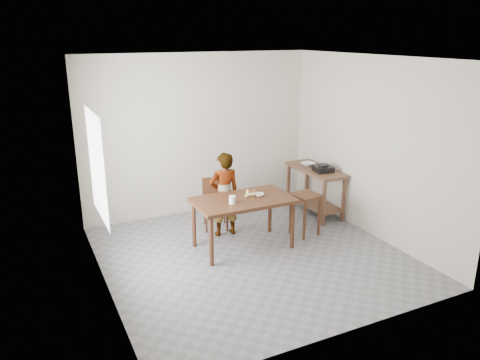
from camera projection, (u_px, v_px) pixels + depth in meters
name	position (u px, v px, depth m)	size (l,w,h in m)	color
floor	(252.00, 257.00, 6.59)	(4.00, 4.00, 0.04)	slate
ceiling	(254.00, 56.00, 5.77)	(4.00, 4.00, 0.04)	white
wall_back	(198.00, 134.00, 7.91)	(4.00, 0.04, 2.70)	beige
wall_front	(351.00, 214.00, 4.45)	(4.00, 0.04, 2.70)	beige
wall_left	(96.00, 183.00, 5.34)	(0.04, 4.00, 2.70)	beige
wall_right	(372.00, 147.00, 7.02)	(0.04, 4.00, 2.70)	beige
window_pane	(97.00, 166.00, 5.49)	(0.02, 1.10, 1.30)	white
dining_table	(243.00, 223.00, 6.73)	(1.40, 0.80, 0.75)	#422414
prep_counter	(315.00, 191.00, 8.04)	(0.50, 1.20, 0.80)	brown
child	(224.00, 194.00, 7.08)	(0.48, 0.31, 1.31)	white
dining_chair	(215.00, 204.00, 7.40)	(0.38, 0.38, 0.79)	#422414
stool	(305.00, 214.00, 7.18)	(0.37, 0.37, 0.66)	#422414
glass_tumbler	(232.00, 200.00, 6.41)	(0.09, 0.09, 0.11)	white
small_bowl	(259.00, 195.00, 6.71)	(0.13, 0.13, 0.04)	white
banana	(251.00, 194.00, 6.70)	(0.18, 0.13, 0.06)	#FEEF62
serving_bowl	(308.00, 164.00, 8.07)	(0.23, 0.23, 0.06)	white
gas_burner	(323.00, 169.00, 7.73)	(0.28, 0.28, 0.09)	black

